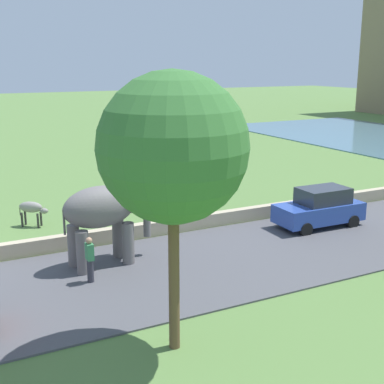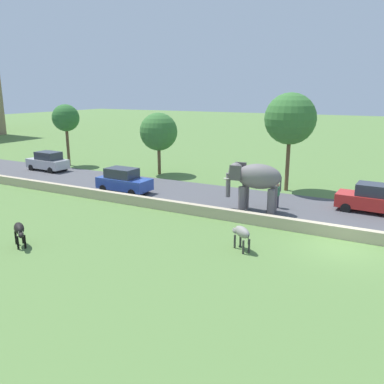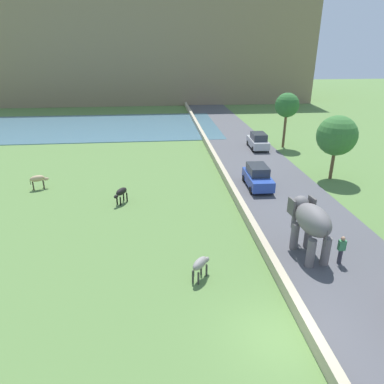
% 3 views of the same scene
% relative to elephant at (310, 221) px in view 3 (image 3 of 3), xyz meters
% --- Properties ---
extents(ground_plane, '(220.00, 220.00, 0.00)m').
position_rel_elephant_xyz_m(ground_plane, '(-3.40, -5.61, -2.04)').
color(ground_plane, '#567A3D').
extents(road_surface, '(7.00, 120.00, 0.06)m').
position_rel_elephant_xyz_m(road_surface, '(1.60, 14.39, -2.01)').
color(road_surface, '#4C4C51').
rests_on(road_surface, ground).
extents(barrier_wall, '(0.40, 110.00, 0.64)m').
position_rel_elephant_xyz_m(barrier_wall, '(-2.20, 12.39, -1.72)').
color(barrier_wall, tan).
rests_on(barrier_wall, ground).
extents(lake, '(36.00, 18.00, 0.08)m').
position_rel_elephant_xyz_m(lake, '(-17.40, 34.38, -2.00)').
color(lake, slate).
rests_on(lake, ground).
extents(hill_distant, '(64.00, 28.00, 20.86)m').
position_rel_elephant_xyz_m(hill_distant, '(-9.40, 66.25, 8.40)').
color(hill_distant, '#897556').
rests_on(hill_distant, ground).
extents(elephant, '(1.67, 3.53, 2.99)m').
position_rel_elephant_xyz_m(elephant, '(0.00, 0.00, 0.00)').
color(elephant, slate).
rests_on(elephant, ground).
extents(person_beside_elephant, '(0.36, 0.22, 1.63)m').
position_rel_elephant_xyz_m(person_beside_elephant, '(1.36, -1.04, -1.16)').
color(person_beside_elephant, '#33333D').
rests_on(person_beside_elephant, ground).
extents(car_silver, '(1.93, 4.07, 1.80)m').
position_rel_elephant_xyz_m(car_silver, '(3.17, 21.04, -1.14)').
color(car_silver, '#B7B7BC').
rests_on(car_silver, ground).
extents(car_blue, '(1.87, 4.04, 1.80)m').
position_rel_elephant_xyz_m(car_blue, '(0.02, 9.91, -1.14)').
color(car_blue, '#2D4CA8').
rests_on(car_blue, ground).
extents(cow_tan, '(1.41, 0.84, 1.15)m').
position_rel_elephant_xyz_m(cow_tan, '(-17.30, 11.30, -1.20)').
color(cow_tan, tan).
rests_on(cow_tan, ground).
extents(cow_grey, '(1.12, 1.30, 1.15)m').
position_rel_elephant_xyz_m(cow_grey, '(-5.99, -1.53, -1.20)').
color(cow_grey, gray).
rests_on(cow_grey, ground).
extents(cow_black, '(1.02, 1.35, 1.15)m').
position_rel_elephant_xyz_m(cow_black, '(-10.56, 7.86, -1.20)').
color(cow_black, black).
rests_on(cow_black, ground).
extents(tree_mid, '(2.58, 2.58, 5.95)m').
position_rel_elephant_xyz_m(tree_mid, '(6.22, 21.49, 2.57)').
color(tree_mid, brown).
rests_on(tree_mid, ground).
extents(tree_far, '(3.27, 3.27, 5.39)m').
position_rel_elephant_xyz_m(tree_far, '(6.82, 11.24, 1.71)').
color(tree_far, brown).
rests_on(tree_far, ground).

